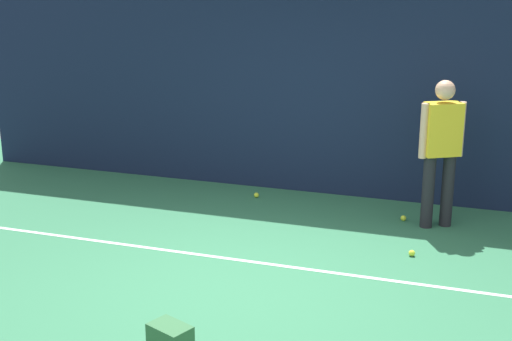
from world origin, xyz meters
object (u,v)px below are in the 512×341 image
tennis_player (441,145)px  tennis_ball_near_player (412,253)px  tennis_ball_by_fence (403,218)px  tennis_ball_mid_court (256,195)px

tennis_player → tennis_ball_near_player: tennis_player is taller
tennis_ball_by_fence → tennis_ball_near_player: bearing=-78.1°
tennis_ball_mid_court → tennis_player: bearing=-8.4°
tennis_player → tennis_ball_mid_court: 2.51m
tennis_player → tennis_ball_mid_court: (-2.30, 0.34, -0.93)m
tennis_player → tennis_ball_near_player: (-0.15, -0.99, -0.93)m
tennis_ball_near_player → tennis_player: bearing=81.2°
tennis_ball_near_player → tennis_ball_by_fence: same height
tennis_ball_by_fence → tennis_ball_mid_court: (-1.93, 0.28, 0.00)m
tennis_player → tennis_ball_near_player: size_ratio=25.76×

